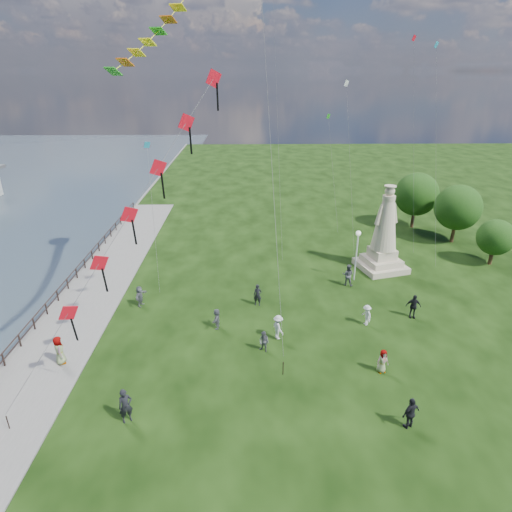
{
  "coord_description": "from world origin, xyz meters",
  "views": [
    {
      "loc": [
        -1.48,
        -17.39,
        16.51
      ],
      "look_at": [
        -1.0,
        8.0,
        5.5
      ],
      "focal_mm": 30.0,
      "sensor_mm": 36.0,
      "label": 1
    }
  ],
  "objects_px": {
    "person_5": "(140,296)",
    "person_10": "(60,352)",
    "person_8": "(367,315)",
    "person_9": "(413,306)",
    "person_2": "(278,327)",
    "person_6": "(258,295)",
    "person_7": "(348,275)",
    "person_3": "(411,413)",
    "person_4": "(383,361)",
    "statue": "(384,239)",
    "lamppost": "(357,245)",
    "person_1": "(264,342)",
    "person_11": "(217,318)",
    "person_0": "(126,406)"
  },
  "relations": [
    {
      "from": "person_11",
      "to": "person_5",
      "type": "bearing_deg",
      "value": -112.51
    },
    {
      "from": "person_1",
      "to": "person_3",
      "type": "bearing_deg",
      "value": -7.07
    },
    {
      "from": "lamppost",
      "to": "person_10",
      "type": "height_order",
      "value": "lamppost"
    },
    {
      "from": "person_5",
      "to": "person_10",
      "type": "relative_size",
      "value": 0.88
    },
    {
      "from": "person_9",
      "to": "person_11",
      "type": "distance_m",
      "value": 14.16
    },
    {
      "from": "person_8",
      "to": "person_9",
      "type": "height_order",
      "value": "person_9"
    },
    {
      "from": "person_2",
      "to": "person_4",
      "type": "height_order",
      "value": "person_2"
    },
    {
      "from": "person_2",
      "to": "person_6",
      "type": "relative_size",
      "value": 1.01
    },
    {
      "from": "person_3",
      "to": "person_4",
      "type": "xyz_separation_m",
      "value": [
        -0.13,
        4.33,
        -0.14
      ]
    },
    {
      "from": "person_3",
      "to": "person_5",
      "type": "distance_m",
      "value": 20.51
    },
    {
      "from": "person_0",
      "to": "person_1",
      "type": "height_order",
      "value": "person_0"
    },
    {
      "from": "lamppost",
      "to": "person_7",
      "type": "xyz_separation_m",
      "value": [
        -0.81,
        -0.98,
        -2.28
      ]
    },
    {
      "from": "person_8",
      "to": "person_9",
      "type": "xyz_separation_m",
      "value": [
        3.62,
        0.92,
        0.14
      ]
    },
    {
      "from": "person_1",
      "to": "person_3",
      "type": "relative_size",
      "value": 0.8
    },
    {
      "from": "statue",
      "to": "person_9",
      "type": "bearing_deg",
      "value": -106.49
    },
    {
      "from": "statue",
      "to": "person_8",
      "type": "xyz_separation_m",
      "value": [
        -3.72,
        -9.3,
        -2.13
      ]
    },
    {
      "from": "person_2",
      "to": "person_6",
      "type": "xyz_separation_m",
      "value": [
        -1.27,
        4.49,
        -0.01
      ]
    },
    {
      "from": "person_2",
      "to": "person_8",
      "type": "xyz_separation_m",
      "value": [
        6.33,
        1.58,
        -0.1
      ]
    },
    {
      "from": "person_7",
      "to": "statue",
      "type": "bearing_deg",
      "value": -119.54
    },
    {
      "from": "person_2",
      "to": "person_5",
      "type": "relative_size",
      "value": 1.06
    },
    {
      "from": "person_6",
      "to": "person_8",
      "type": "xyz_separation_m",
      "value": [
        7.59,
        -2.91,
        -0.09
      ]
    },
    {
      "from": "lamppost",
      "to": "person_2",
      "type": "xyz_separation_m",
      "value": [
        -7.12,
        -8.65,
        -2.36
      ]
    },
    {
      "from": "person_4",
      "to": "person_10",
      "type": "xyz_separation_m",
      "value": [
        -19.36,
        1.09,
        0.16
      ]
    },
    {
      "from": "person_4",
      "to": "person_7",
      "type": "relative_size",
      "value": 0.81
    },
    {
      "from": "person_7",
      "to": "person_8",
      "type": "bearing_deg",
      "value": 109.9
    },
    {
      "from": "lamppost",
      "to": "person_3",
      "type": "relative_size",
      "value": 2.48
    },
    {
      "from": "person_4",
      "to": "person_8",
      "type": "bearing_deg",
      "value": 71.18
    },
    {
      "from": "person_1",
      "to": "person_11",
      "type": "distance_m",
      "value": 4.23
    },
    {
      "from": "person_6",
      "to": "person_9",
      "type": "xyz_separation_m",
      "value": [
        11.21,
        -1.99,
        0.06
      ]
    },
    {
      "from": "lamppost",
      "to": "person_6",
      "type": "relative_size",
      "value": 2.6
    },
    {
      "from": "person_5",
      "to": "person_6",
      "type": "height_order",
      "value": "person_6"
    },
    {
      "from": "person_0",
      "to": "person_1",
      "type": "xyz_separation_m",
      "value": [
        7.22,
        5.8,
        -0.25
      ]
    },
    {
      "from": "person_2",
      "to": "person_7",
      "type": "bearing_deg",
      "value": -65.69
    },
    {
      "from": "person_10",
      "to": "person_7",
      "type": "bearing_deg",
      "value": -87.38
    },
    {
      "from": "person_3",
      "to": "person_9",
      "type": "relative_size",
      "value": 0.99
    },
    {
      "from": "person_3",
      "to": "person_4",
      "type": "relative_size",
      "value": 1.18
    },
    {
      "from": "lamppost",
      "to": "person_8",
      "type": "height_order",
      "value": "lamppost"
    },
    {
      "from": "person_7",
      "to": "person_8",
      "type": "xyz_separation_m",
      "value": [
        0.01,
        -6.09,
        -0.17
      ]
    },
    {
      "from": "person_6",
      "to": "person_7",
      "type": "relative_size",
      "value": 0.91
    },
    {
      "from": "person_7",
      "to": "person_6",
      "type": "bearing_deg",
      "value": 42.52
    },
    {
      "from": "person_2",
      "to": "person_3",
      "type": "bearing_deg",
      "value": -168.76
    },
    {
      "from": "person_7",
      "to": "person_11",
      "type": "bearing_deg",
      "value": 50.75
    },
    {
      "from": "statue",
      "to": "person_6",
      "type": "relative_size",
      "value": 4.47
    },
    {
      "from": "lamppost",
      "to": "person_0",
      "type": "height_order",
      "value": "lamppost"
    },
    {
      "from": "person_2",
      "to": "person_3",
      "type": "relative_size",
      "value": 0.96
    },
    {
      "from": "person_4",
      "to": "person_1",
      "type": "bearing_deg",
      "value": 148.03
    },
    {
      "from": "person_8",
      "to": "person_10",
      "type": "height_order",
      "value": "person_10"
    },
    {
      "from": "person_0",
      "to": "person_11",
      "type": "bearing_deg",
      "value": 34.56
    },
    {
      "from": "lamppost",
      "to": "person_3",
      "type": "distance_m",
      "value": 16.77
    },
    {
      "from": "person_7",
      "to": "person_4",
      "type": "bearing_deg",
      "value": 107.88
    }
  ]
}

